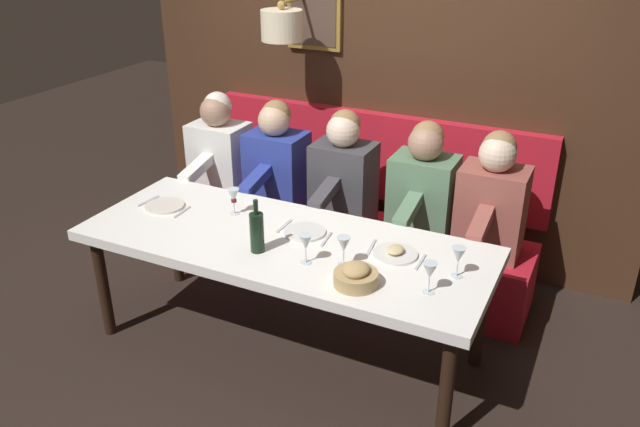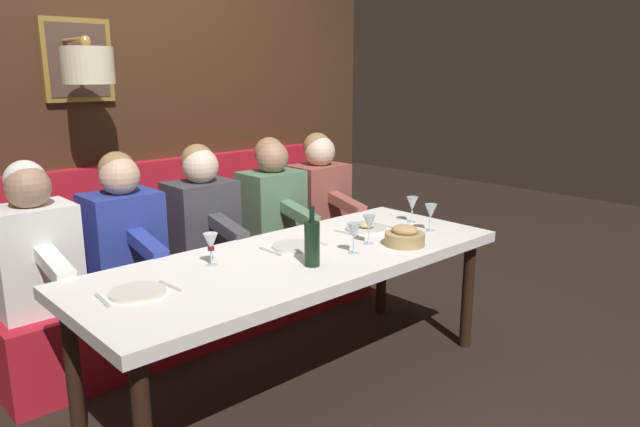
# 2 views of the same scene
# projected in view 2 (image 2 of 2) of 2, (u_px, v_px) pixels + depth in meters

# --- Properties ---
(ground_plane) EXTENTS (12.00, 12.00, 0.00)m
(ground_plane) POSITION_uv_depth(u_px,v_px,m) (299.00, 384.00, 3.23)
(ground_plane) COLOR black
(dining_table) EXTENTS (0.90, 2.33, 0.74)m
(dining_table) POSITION_uv_depth(u_px,v_px,m) (298.00, 267.00, 3.08)
(dining_table) COLOR white
(dining_table) RESTS_ON ground_plane
(banquette_bench) EXTENTS (0.52, 2.53, 0.45)m
(banquette_bench) POSITION_uv_depth(u_px,v_px,m) (209.00, 300.00, 3.82)
(banquette_bench) COLOR red
(banquette_bench) RESTS_ON ground_plane
(back_wall_panel) EXTENTS (0.59, 3.73, 2.90)m
(back_wall_panel) POSITION_uv_depth(u_px,v_px,m) (154.00, 117.00, 3.95)
(back_wall_panel) COLOR #422819
(back_wall_panel) RESTS_ON ground_plane
(diner_nearest) EXTENTS (0.60, 0.40, 0.79)m
(diner_nearest) POSITION_uv_depth(u_px,v_px,m) (319.00, 191.00, 4.30)
(diner_nearest) COLOR #934C42
(diner_nearest) RESTS_ON banquette_bench
(diner_near) EXTENTS (0.60, 0.40, 0.79)m
(diner_near) POSITION_uv_depth(u_px,v_px,m) (272.00, 200.00, 4.02)
(diner_near) COLOR #567A5B
(diner_near) RESTS_ON banquette_bench
(diner_middle) EXTENTS (0.60, 0.40, 0.79)m
(diner_middle) POSITION_uv_depth(u_px,v_px,m) (202.00, 213.00, 3.65)
(diner_middle) COLOR #3D3D42
(diner_middle) RESTS_ON banquette_bench
(diner_far) EXTENTS (0.60, 0.40, 0.79)m
(diner_far) POSITION_uv_depth(u_px,v_px,m) (123.00, 227.00, 3.32)
(diner_far) COLOR #283893
(diner_far) RESTS_ON banquette_bench
(diner_farthest) EXTENTS (0.60, 0.40, 0.79)m
(diner_farthest) POSITION_uv_depth(u_px,v_px,m) (34.00, 243.00, 3.00)
(diner_farthest) COLOR white
(diner_farthest) RESTS_ON banquette_bench
(place_setting_0) EXTENTS (0.24, 0.32, 0.01)m
(place_setting_0) POSITION_uv_depth(u_px,v_px,m) (294.00, 246.00, 3.19)
(place_setting_0) COLOR silver
(place_setting_0) RESTS_ON dining_table
(place_setting_1) EXTENTS (0.24, 0.32, 0.05)m
(place_setting_1) POSITION_uv_depth(u_px,v_px,m) (366.00, 228.00, 3.54)
(place_setting_1) COLOR silver
(place_setting_1) RESTS_ON dining_table
(place_setting_2) EXTENTS (0.24, 0.32, 0.01)m
(place_setting_2) POSITION_uv_depth(u_px,v_px,m) (137.00, 292.00, 2.53)
(place_setting_2) COLOR silver
(place_setting_2) RESTS_ON dining_table
(wine_glass_0) EXTENTS (0.07, 0.07, 0.16)m
(wine_glass_0) POSITION_uv_depth(u_px,v_px,m) (431.00, 212.00, 3.49)
(wine_glass_0) COLOR silver
(wine_glass_0) RESTS_ON dining_table
(wine_glass_1) EXTENTS (0.07, 0.07, 0.16)m
(wine_glass_1) POSITION_uv_depth(u_px,v_px,m) (369.00, 224.00, 3.23)
(wine_glass_1) COLOR silver
(wine_glass_1) RESTS_ON dining_table
(wine_glass_2) EXTENTS (0.07, 0.07, 0.16)m
(wine_glass_2) POSITION_uv_depth(u_px,v_px,m) (354.00, 232.00, 3.06)
(wine_glass_2) COLOR silver
(wine_glass_2) RESTS_ON dining_table
(wine_glass_3) EXTENTS (0.07, 0.07, 0.16)m
(wine_glass_3) POSITION_uv_depth(u_px,v_px,m) (211.00, 243.00, 2.87)
(wine_glass_3) COLOR silver
(wine_glass_3) RESTS_ON dining_table
(wine_glass_4) EXTENTS (0.07, 0.07, 0.16)m
(wine_glass_4) POSITION_uv_depth(u_px,v_px,m) (412.00, 204.00, 3.69)
(wine_glass_4) COLOR silver
(wine_glass_4) RESTS_ON dining_table
(wine_bottle) EXTENTS (0.08, 0.08, 0.30)m
(wine_bottle) POSITION_uv_depth(u_px,v_px,m) (312.00, 243.00, 2.87)
(wine_bottle) COLOR black
(wine_bottle) RESTS_ON dining_table
(bread_bowl) EXTENTS (0.22, 0.22, 0.12)m
(bread_bowl) POSITION_uv_depth(u_px,v_px,m) (405.00, 237.00, 3.22)
(bread_bowl) COLOR tan
(bread_bowl) RESTS_ON dining_table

